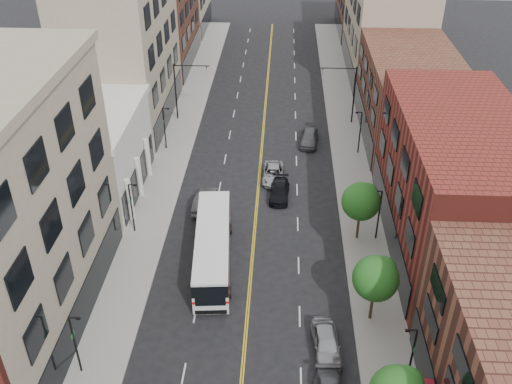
% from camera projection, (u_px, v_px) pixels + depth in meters
% --- Properties ---
extents(sidewalk_left, '(4.00, 110.00, 0.15)m').
position_uv_depth(sidewalk_left, '(167.00, 171.00, 61.63)').
color(sidewalk_left, gray).
rests_on(sidewalk_left, ground).
extents(sidewalk_right, '(4.00, 110.00, 0.15)m').
position_uv_depth(sidewalk_right, '(353.00, 175.00, 60.80)').
color(sidewalk_right, gray).
rests_on(sidewalk_right, ground).
extents(bldg_l_white, '(10.00, 14.00, 8.00)m').
position_uv_depth(bldg_l_white, '(87.00, 155.00, 56.44)').
color(bldg_l_white, silver).
rests_on(bldg_l_white, ground).
extents(bldg_l_far_a, '(10.00, 20.00, 18.00)m').
position_uv_depth(bldg_l_far_a, '(122.00, 50.00, 68.00)').
color(bldg_l_far_a, gray).
rests_on(bldg_l_far_a, ground).
extents(bldg_l_far_b, '(10.00, 20.00, 15.00)m').
position_uv_depth(bldg_l_far_b, '(157.00, 15.00, 85.61)').
color(bldg_l_far_b, brown).
rests_on(bldg_l_far_b, ground).
extents(bldg_r_mid, '(10.00, 22.00, 12.00)m').
position_uv_depth(bldg_r_mid, '(455.00, 185.00, 48.06)').
color(bldg_r_mid, maroon).
rests_on(bldg_r_mid, ground).
extents(bldg_r_far_a, '(10.00, 20.00, 10.00)m').
position_uv_depth(bldg_r_far_a, '(409.00, 96.00, 66.24)').
color(bldg_r_far_a, brown).
rests_on(bldg_r_far_a, ground).
extents(bldg_r_far_b, '(10.00, 22.00, 14.00)m').
position_uv_depth(bldg_r_far_b, '(386.00, 26.00, 82.79)').
color(bldg_r_far_b, gray).
rests_on(bldg_r_far_b, ground).
extents(bldg_r_far_c, '(10.00, 18.00, 11.00)m').
position_uv_depth(bldg_r_far_c, '(369.00, 1.00, 100.40)').
color(bldg_r_far_c, brown).
rests_on(bldg_r_far_c, ground).
extents(tree_r_2, '(3.40, 3.40, 5.59)m').
position_uv_depth(tree_r_2, '(377.00, 277.00, 41.05)').
color(tree_r_2, black).
rests_on(tree_r_2, sidewalk_right).
extents(tree_r_3, '(3.40, 3.40, 5.59)m').
position_uv_depth(tree_r_3, '(362.00, 200.00, 49.45)').
color(tree_r_3, black).
rests_on(tree_r_3, sidewalk_right).
extents(lamp_l_1, '(0.81, 0.55, 5.05)m').
position_uv_depth(lamp_l_1, '(75.00, 342.00, 37.43)').
color(lamp_l_1, black).
rests_on(lamp_l_1, sidewalk_left).
extents(lamp_l_2, '(0.81, 0.55, 5.05)m').
position_uv_depth(lamp_l_2, '(132.00, 205.00, 50.86)').
color(lamp_l_2, black).
rests_on(lamp_l_2, sidewalk_left).
extents(lamp_l_3, '(0.81, 0.55, 5.05)m').
position_uv_depth(lamp_l_3, '(165.00, 126.00, 64.30)').
color(lamp_l_3, black).
rests_on(lamp_l_3, sidewalk_left).
extents(lamp_r_1, '(0.81, 0.55, 5.05)m').
position_uv_depth(lamp_r_1, '(411.00, 354.00, 36.52)').
color(lamp_r_1, black).
rests_on(lamp_r_1, sidewalk_right).
extents(lamp_r_2, '(0.81, 0.55, 5.05)m').
position_uv_depth(lamp_r_2, '(379.00, 212.00, 49.95)').
color(lamp_r_2, black).
rests_on(lamp_r_2, sidewalk_right).
extents(lamp_r_3, '(0.81, 0.55, 5.05)m').
position_uv_depth(lamp_r_3, '(360.00, 130.00, 63.39)').
color(lamp_r_3, black).
rests_on(lamp_r_3, sidewalk_right).
extents(signal_mast_left, '(4.49, 0.18, 7.20)m').
position_uv_depth(signal_mast_left, '(181.00, 85.00, 70.08)').
color(signal_mast_left, black).
rests_on(signal_mast_left, sidewalk_left).
extents(signal_mast_right, '(4.49, 0.18, 7.20)m').
position_uv_depth(signal_mast_right, '(349.00, 88.00, 69.23)').
color(signal_mast_right, black).
rests_on(signal_mast_right, sidewalk_right).
extents(city_bus, '(3.83, 12.85, 3.26)m').
position_uv_depth(city_bus, '(213.00, 246.00, 47.70)').
color(city_bus, silver).
rests_on(city_bus, ground).
extents(car_parked_far, '(2.29, 4.82, 1.59)m').
position_uv_depth(car_parked_far, '(326.00, 343.00, 40.16)').
color(car_parked_far, '#95969C').
rests_on(car_parked_far, ground).
extents(car_lane_behind, '(2.07, 4.98, 1.60)m').
position_uv_depth(car_lane_behind, '(205.00, 201.00, 55.41)').
color(car_lane_behind, '#525358').
rests_on(car_lane_behind, ground).
extents(car_lane_a, '(2.10, 4.75, 1.36)m').
position_uv_depth(car_lane_a, '(279.00, 191.00, 57.08)').
color(car_lane_a, black).
rests_on(car_lane_a, ground).
extents(car_lane_b, '(2.28, 4.92, 1.37)m').
position_uv_depth(car_lane_b, '(273.00, 173.00, 59.98)').
color(car_lane_b, '#AAACB2').
rests_on(car_lane_b, ground).
extents(car_lane_c, '(2.46, 5.02, 1.65)m').
position_uv_depth(car_lane_c, '(309.00, 137.00, 66.61)').
color(car_lane_c, '#47484C').
rests_on(car_lane_c, ground).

